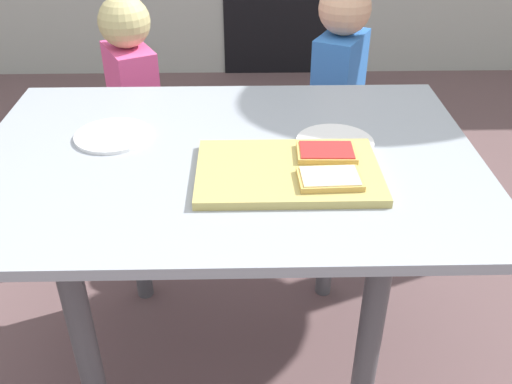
# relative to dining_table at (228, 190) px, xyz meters

# --- Properties ---
(ground_plane) EXTENTS (16.00, 16.00, 0.00)m
(ground_plane) POSITION_rel_dining_table_xyz_m (0.00, 0.00, -0.67)
(ground_plane) COLOR brown
(dining_table) EXTENTS (1.27, 0.88, 0.78)m
(dining_table) POSITION_rel_dining_table_xyz_m (0.00, 0.00, 0.00)
(dining_table) COLOR #989FAA
(dining_table) RESTS_ON ground
(cutting_board) EXTENTS (0.43, 0.29, 0.02)m
(cutting_board) POSITION_rel_dining_table_xyz_m (0.15, -0.11, 0.12)
(cutting_board) COLOR tan
(cutting_board) RESTS_ON dining_table
(pizza_slice_far_right) EXTENTS (0.14, 0.10, 0.02)m
(pizza_slice_far_right) POSITION_rel_dining_table_xyz_m (0.24, -0.05, 0.14)
(pizza_slice_far_right) COLOR tan
(pizza_slice_far_right) RESTS_ON cutting_board
(pizza_slice_near_right) EXTENTS (0.15, 0.10, 0.02)m
(pizza_slice_near_right) POSITION_rel_dining_table_xyz_m (0.24, -0.17, 0.14)
(pizza_slice_near_right) COLOR tan
(pizza_slice_near_right) RESTS_ON cutting_board
(plate_white_left) EXTENTS (0.20, 0.20, 0.01)m
(plate_white_left) POSITION_rel_dining_table_xyz_m (-0.30, 0.10, 0.12)
(plate_white_left) COLOR white
(plate_white_left) RESTS_ON dining_table
(plate_white_right) EXTENTS (0.20, 0.20, 0.01)m
(plate_white_right) POSITION_rel_dining_table_xyz_m (0.28, 0.04, 0.12)
(plate_white_right) COLOR white
(plate_white_right) RESTS_ON dining_table
(child_left) EXTENTS (0.23, 0.28, 0.99)m
(child_left) POSITION_rel_dining_table_xyz_m (-0.37, 0.74, -0.09)
(child_left) COLOR #272042
(child_left) RESTS_ON ground
(child_right) EXTENTS (0.24, 0.28, 1.03)m
(child_right) POSITION_rel_dining_table_xyz_m (0.40, 0.76, -0.07)
(child_right) COLOR navy
(child_right) RESTS_ON ground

